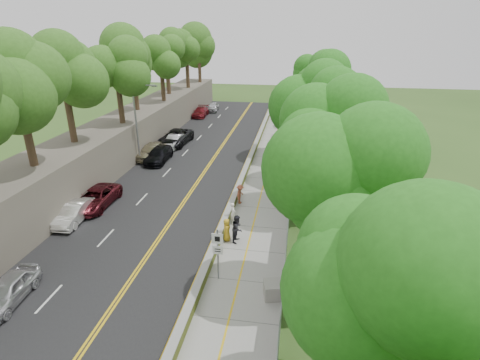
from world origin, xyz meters
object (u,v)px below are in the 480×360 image
at_px(construction_barrel, 291,151).
at_px(person_far, 277,149).
at_px(car_0, 8,290).
at_px(car_1, 74,213).
at_px(signpost, 218,249).
at_px(concrete_block, 276,290).
at_px(car_2, 96,198).
at_px(streetlight, 138,119).
at_px(painter_0, 227,230).

relative_size(construction_barrel, person_far, 0.61).
xyz_separation_m(car_0, car_1, (-1.45, 8.24, 0.01)).
bearing_deg(construction_barrel, car_1, -130.54).
bearing_deg(signpost, car_1, 157.37).
relative_size(concrete_block, car_2, 0.25).
xyz_separation_m(streetlight, car_1, (0.01, -12.22, -3.93)).
bearing_deg(streetlight, concrete_block, -50.64).
relative_size(construction_barrel, car_1, 0.23).
distance_m(car_2, person_far, 19.24).
relative_size(signpost, concrete_block, 2.46).
height_order(signpost, car_0, signpost).
xyz_separation_m(streetlight, painter_0, (11.21, -13.00, -3.83)).
distance_m(car_0, car_2, 10.79).
xyz_separation_m(concrete_block, painter_0, (-3.55, 5.00, 0.34)).
distance_m(construction_barrel, concrete_block, 23.03).
xyz_separation_m(car_1, person_far, (13.25, 16.75, 0.11)).
bearing_deg(car_2, streetlight, 91.71).
bearing_deg(streetlight, person_far, 18.84).
distance_m(streetlight, painter_0, 17.59).
bearing_deg(streetlight, car_1, -89.96).
xyz_separation_m(car_0, car_2, (-1.13, 10.73, 0.03)).
relative_size(construction_barrel, car_2, 0.19).
relative_size(streetlight, car_1, 1.96).
height_order(signpost, concrete_block, signpost).
height_order(car_0, car_1, car_1).
bearing_deg(painter_0, streetlight, 29.38).
bearing_deg(person_far, car_1, 62.30).
bearing_deg(concrete_block, construction_barrel, 90.00).
relative_size(signpost, construction_barrel, 3.25).
bearing_deg(painter_0, car_1, 74.62).
distance_m(signpost, car_1, 12.53).
xyz_separation_m(streetlight, person_far, (13.26, 4.52, -3.81)).
bearing_deg(signpost, concrete_block, -16.85).
bearing_deg(signpost, construction_barrel, 81.61).
relative_size(car_0, car_1, 0.95).
xyz_separation_m(streetlight, signpost, (11.51, -17.02, -2.68)).
distance_m(streetlight, signpost, 20.72).
distance_m(construction_barrel, car_0, 28.75).
relative_size(signpost, painter_0, 2.03).
bearing_deg(concrete_block, car_0, -169.52).
distance_m(car_0, person_far, 27.63).
bearing_deg(car_0, concrete_block, 5.89).
relative_size(car_1, car_2, 0.81).
height_order(car_0, painter_0, painter_0).
height_order(concrete_block, car_1, car_1).
bearing_deg(painter_0, car_2, 61.85).
height_order(construction_barrel, car_2, car_2).
height_order(concrete_block, painter_0, painter_0).
xyz_separation_m(car_1, car_2, (0.32, 2.49, 0.02)).
xyz_separation_m(construction_barrel, car_1, (-14.75, -17.25, 0.19)).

